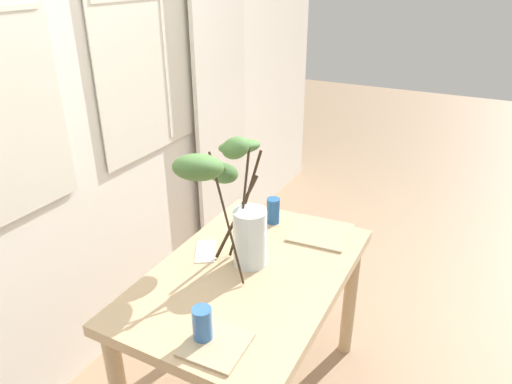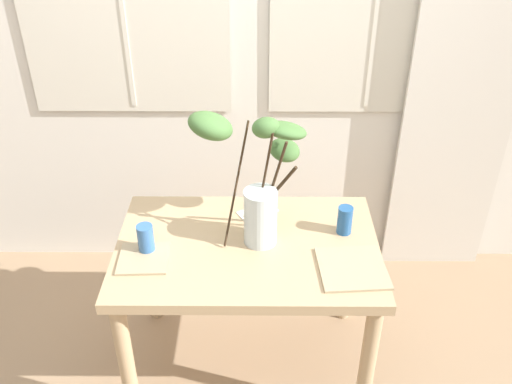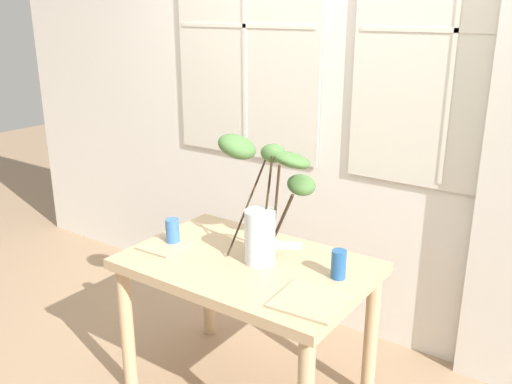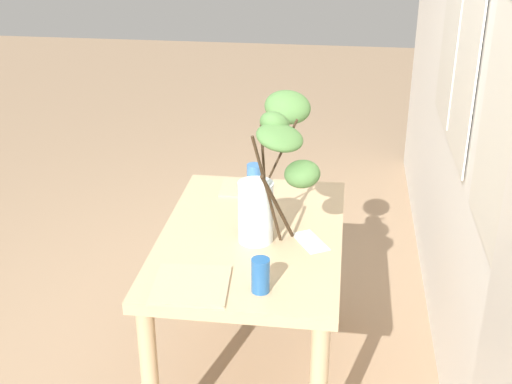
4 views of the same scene
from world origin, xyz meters
TOP-DOWN VIEW (x-y plane):
  - ground at (0.00, 0.00)m, footprint 14.00×14.00m
  - back_wall_with_windows at (-0.00, 0.93)m, footprint 5.58×0.14m
  - dining_table at (0.00, 0.00)m, footprint 1.17×0.77m
  - vase_with_branches at (0.03, 0.09)m, footprint 0.58×0.36m
  - drinking_glass_blue_left at (-0.44, -0.05)m, footprint 0.07×0.07m
  - drinking_glass_blue_right at (0.44, 0.09)m, footprint 0.07×0.07m
  - plate_square_left at (-0.44, -0.11)m, footprint 0.22×0.22m
  - plate_square_right at (0.44, -0.16)m, footprint 0.30×0.30m
  - napkin_folded at (0.04, 0.25)m, footprint 0.21×0.17m

SIDE VIEW (x-z plane):
  - ground at x=0.00m, z-range 0.00..0.00m
  - dining_table at x=0.00m, z-range 0.27..1.02m
  - napkin_folded at x=0.04m, z-range 0.76..0.76m
  - plate_square_right at x=0.44m, z-range 0.76..0.77m
  - plate_square_left at x=-0.44m, z-range 0.76..0.77m
  - drinking_glass_blue_right at x=0.44m, z-range 0.76..0.89m
  - drinking_glass_blue_left at x=-0.44m, z-range 0.76..0.89m
  - vase_with_branches at x=0.03m, z-range 0.77..1.38m
  - back_wall_with_windows at x=0.00m, z-range 0.02..2.69m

